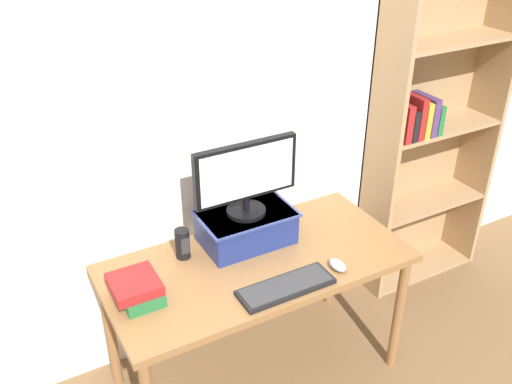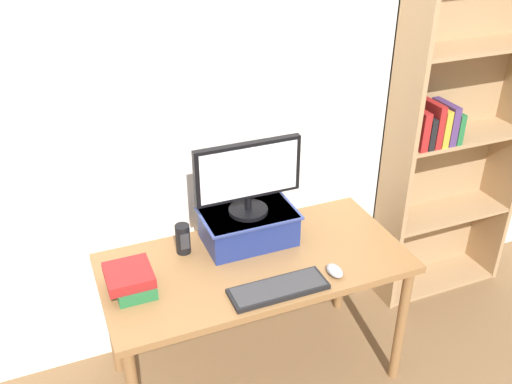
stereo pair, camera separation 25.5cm
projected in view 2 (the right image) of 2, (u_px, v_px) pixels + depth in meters
The scene contains 10 objects.
ground_plane at pixel (255, 372), 3.02m from camera, with size 12.00×12.00×0.00m, color brown.
back_wall at pixel (218, 111), 2.75m from camera, with size 7.00×0.08×2.60m.
desk at pixel (255, 274), 2.69m from camera, with size 1.42×0.69×0.73m.
bookshelf_unit at pixel (451, 134), 3.20m from camera, with size 0.81×0.28×2.01m.
riser_box at pixel (248, 225), 2.75m from camera, with size 0.45×0.29×0.16m.
computer_monitor at pixel (248, 176), 2.62m from camera, with size 0.51×0.19×0.36m.
keyboard at pixel (278, 289), 2.46m from camera, with size 0.43×0.15×0.02m.
computer_mouse at pixel (335, 271), 2.56m from camera, with size 0.06×0.10×0.04m.
book_stack at pixel (131, 280), 2.45m from camera, with size 0.20×0.22×0.10m.
desk_speaker at pixel (183, 239), 2.68m from camera, with size 0.07×0.07×0.15m.
Camera 2 is at (-0.81, -1.99, 2.32)m, focal length 40.00 mm.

